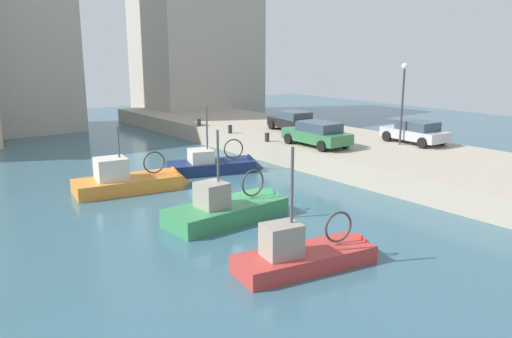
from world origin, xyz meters
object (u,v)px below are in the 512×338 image
object	(u,v)px
fishing_boat_orange	(135,187)
mooring_bollard_south	(267,137)
fishing_boat_green	(234,216)
fishing_boat_red	(313,261)
parked_car_silver	(415,132)
parked_car_green	(317,134)
fishing_boat_navy	(218,170)
quay_streetlamp	(403,90)
mooring_bollard_mid	(230,129)
parked_car_black	(293,121)
mooring_bollard_north	(199,122)

from	to	relation	value
fishing_boat_orange	mooring_bollard_south	distance (m)	9.68
mooring_bollard_south	fishing_boat_green	bearing A→B (deg)	-136.05
fishing_boat_red	fishing_boat_green	distance (m)	5.51
fishing_boat_orange	fishing_boat_red	distance (m)	12.11
parked_car_silver	mooring_bollard_south	bearing A→B (deg)	138.31
mooring_bollard_south	parked_car_green	bearing A→B (deg)	-64.47
fishing_boat_red	fishing_boat_navy	size ratio (longest dim) A/B	0.96
fishing_boat_orange	quay_streetlamp	bearing A→B (deg)	-16.60
fishing_boat_navy	mooring_bollard_mid	world-z (taller)	fishing_boat_navy
parked_car_black	parked_car_silver	bearing A→B (deg)	-71.77
fishing_boat_navy	fishing_boat_green	xyz separation A→B (m)	(-4.05, -7.25, -0.00)
fishing_boat_red	quay_streetlamp	distance (m)	16.91
mooring_bollard_north	quay_streetlamp	xyz separation A→B (m)	(5.65, -13.74, 2.98)
fishing_boat_red	mooring_bollard_south	distance (m)	16.04
mooring_bollard_south	mooring_bollard_mid	size ratio (longest dim) A/B	1.00
fishing_boat_orange	fishing_boat_red	xyz separation A→B (m)	(0.66, -12.09, -0.02)
fishing_boat_green	mooring_bollard_south	bearing A→B (deg)	43.95
quay_streetlamp	fishing_boat_orange	bearing A→B (deg)	163.40
fishing_boat_red	fishing_boat_orange	bearing A→B (deg)	93.14
parked_car_silver	mooring_bollard_south	distance (m)	9.05
fishing_boat_green	parked_car_silver	distance (m)	15.11
mooring_bollard_south	mooring_bollard_north	xyz separation A→B (m)	(0.00, 8.00, 0.00)
fishing_boat_red	quay_streetlamp	bearing A→B (deg)	27.57
fishing_boat_green	mooring_bollard_south	world-z (taller)	fishing_boat_green
fishing_boat_navy	mooring_bollard_south	bearing A→B (deg)	8.35
parked_car_silver	mooring_bollard_north	size ratio (longest dim) A/B	7.54
fishing_boat_green	mooring_bollard_mid	xyz separation A→B (m)	(8.14, 11.85, 1.36)
parked_car_green	parked_car_black	bearing A→B (deg)	62.44
parked_car_silver	parked_car_black	distance (m)	8.56
parked_car_green	mooring_bollard_south	world-z (taller)	parked_car_green
mooring_bollard_south	mooring_bollard_mid	distance (m)	4.00
fishing_boat_red	mooring_bollard_mid	xyz separation A→B (m)	(8.84, 17.31, 1.34)
fishing_boat_red	mooring_bollard_south	size ratio (longest dim) A/B	10.26
fishing_boat_navy	parked_car_black	distance (m)	8.79
fishing_boat_orange	fishing_boat_navy	xyz separation A→B (m)	(5.42, 0.62, -0.04)
fishing_boat_red	parked_car_silver	distance (m)	17.31
fishing_boat_green	parked_car_silver	bearing A→B (deg)	7.04
fishing_boat_navy	parked_car_black	bearing A→B (deg)	18.45
mooring_bollard_south	fishing_boat_red	bearing A→B (deg)	-123.60
mooring_bollard_north	mooring_bollard_south	bearing A→B (deg)	-90.00
fishing_boat_navy	parked_car_silver	world-z (taller)	fishing_boat_navy
parked_car_silver	quay_streetlamp	bearing A→B (deg)	166.24
quay_streetlamp	fishing_boat_green	bearing A→B (deg)	-171.32
parked_car_black	quay_streetlamp	distance (m)	8.41
parked_car_green	mooring_bollard_north	world-z (taller)	parked_car_green
fishing_boat_red	parked_car_silver	world-z (taller)	fishing_boat_red
fishing_boat_orange	parked_car_green	xyz separation A→B (m)	(10.92, -1.74, 1.79)
mooring_bollard_north	parked_car_green	bearing A→B (deg)	-82.64
parked_car_silver	mooring_bollard_mid	world-z (taller)	parked_car_silver
fishing_boat_orange	fishing_boat_navy	distance (m)	5.45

